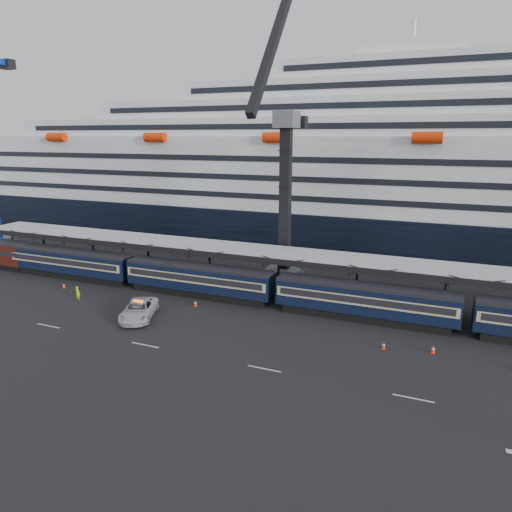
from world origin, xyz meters
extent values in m
plane|color=black|center=(0.00, 0.00, 0.00)|extent=(260.00, 260.00, 0.00)
cube|color=beige|center=(-38.00, -4.00, 0.01)|extent=(3.00, 0.15, 0.02)
cube|color=beige|center=(-26.00, -4.00, 0.01)|extent=(3.00, 0.15, 0.02)
cube|color=beige|center=(-14.00, -4.00, 0.01)|extent=(3.00, 0.15, 0.02)
cube|color=beige|center=(-2.00, -4.00, 0.01)|extent=(3.00, 0.15, 0.02)
cube|color=black|center=(-48.00, 10.00, 0.45)|extent=(17.48, 2.40, 0.90)
cube|color=black|center=(-48.00, 10.00, 2.25)|extent=(19.00, 2.80, 2.70)
cube|color=#C0B388|center=(-48.00, 10.00, 2.55)|extent=(18.62, 2.92, 1.05)
cube|color=black|center=(-48.00, 10.00, 2.60)|extent=(17.86, 2.98, 0.70)
cube|color=black|center=(-48.00, 10.00, 3.75)|extent=(19.00, 2.50, 0.35)
cube|color=black|center=(-28.00, 10.00, 0.45)|extent=(17.48, 2.40, 0.90)
cube|color=black|center=(-28.00, 10.00, 2.25)|extent=(19.00, 2.80, 2.70)
cube|color=#C0B388|center=(-28.00, 10.00, 2.55)|extent=(18.62, 2.92, 1.05)
cube|color=black|center=(-28.00, 10.00, 2.60)|extent=(17.86, 2.98, 0.70)
cube|color=black|center=(-28.00, 10.00, 3.75)|extent=(19.00, 2.50, 0.35)
cube|color=black|center=(-8.00, 10.00, 0.45)|extent=(17.48, 2.40, 0.90)
cube|color=black|center=(-8.00, 10.00, 2.25)|extent=(19.00, 2.80, 2.70)
cube|color=#C0B388|center=(-8.00, 10.00, 2.55)|extent=(18.62, 2.92, 1.05)
cube|color=black|center=(-8.00, 10.00, 2.60)|extent=(17.86, 2.98, 0.70)
cube|color=black|center=(-8.00, 10.00, 3.75)|extent=(19.00, 2.50, 0.35)
cube|color=#A1A5AA|center=(0.00, 14.00, 5.40)|extent=(130.00, 6.00, 0.25)
cube|color=black|center=(0.00, 11.00, 5.10)|extent=(130.00, 0.25, 0.70)
cube|color=black|center=(0.00, 17.00, 5.10)|extent=(130.00, 0.25, 0.70)
cube|color=black|center=(-60.00, 11.20, 2.70)|extent=(0.25, 0.25, 5.40)
cube|color=black|center=(-60.00, 16.80, 2.70)|extent=(0.25, 0.25, 5.40)
cube|color=black|center=(-50.00, 11.20, 2.70)|extent=(0.25, 0.25, 5.40)
cube|color=black|center=(-50.00, 16.80, 2.70)|extent=(0.25, 0.25, 5.40)
cube|color=black|center=(-40.00, 11.20, 2.70)|extent=(0.25, 0.25, 5.40)
cube|color=black|center=(-40.00, 16.80, 2.70)|extent=(0.25, 0.25, 5.40)
cube|color=black|center=(-30.00, 11.20, 2.70)|extent=(0.25, 0.25, 5.40)
cube|color=black|center=(-30.00, 16.80, 2.70)|extent=(0.25, 0.25, 5.40)
cube|color=black|center=(-20.00, 11.20, 2.70)|extent=(0.25, 0.25, 5.40)
cube|color=black|center=(-20.00, 16.80, 2.70)|extent=(0.25, 0.25, 5.40)
cube|color=black|center=(-10.00, 11.20, 2.70)|extent=(0.25, 0.25, 5.40)
cube|color=black|center=(-10.00, 16.80, 2.70)|extent=(0.25, 0.25, 5.40)
cube|color=black|center=(0.00, 11.20, 2.70)|extent=(0.25, 0.25, 5.40)
cube|color=black|center=(0.00, 16.80, 2.70)|extent=(0.25, 0.25, 5.40)
cube|color=black|center=(0.00, 46.00, 3.50)|extent=(200.00, 28.00, 7.00)
cube|color=silver|center=(0.00, 46.00, 13.00)|extent=(190.00, 26.88, 12.00)
cube|color=silver|center=(0.00, 46.00, 20.50)|extent=(160.00, 24.64, 3.00)
cube|color=black|center=(0.00, 33.63, 20.50)|extent=(153.60, 0.12, 0.90)
cube|color=silver|center=(0.00, 46.00, 23.50)|extent=(124.00, 21.84, 3.00)
cube|color=black|center=(0.00, 35.03, 23.50)|extent=(119.04, 0.12, 0.90)
cube|color=silver|center=(0.00, 46.00, 26.50)|extent=(90.00, 19.04, 3.00)
cube|color=black|center=(0.00, 36.43, 26.50)|extent=(86.40, 0.12, 0.90)
cube|color=silver|center=(0.00, 46.00, 29.50)|extent=(56.00, 16.24, 3.00)
cube|color=black|center=(0.00, 37.83, 29.50)|extent=(53.76, 0.12, 0.90)
cube|color=silver|center=(-8.00, 46.00, 32.00)|extent=(16.00, 12.00, 2.50)
cylinder|color=#F02F07|center=(-70.00, 31.96, 18.80)|extent=(4.00, 1.60, 1.60)
cylinder|color=#F02F07|center=(-48.00, 31.96, 18.80)|extent=(4.00, 1.60, 1.60)
cylinder|color=#F02F07|center=(-26.00, 31.96, 18.80)|extent=(4.00, 1.60, 1.60)
cylinder|color=#F02F07|center=(-4.00, 31.96, 18.80)|extent=(4.00, 1.60, 1.60)
cube|color=black|center=(-72.00, 24.72, 30.80)|extent=(2.20, 1.60, 1.60)
cube|color=#4E5156|center=(-20.00, 19.00, 1.00)|extent=(4.50, 4.50, 2.00)
cube|color=black|center=(-20.00, 19.00, 11.00)|extent=(1.30, 1.30, 18.00)
cube|color=#4E5156|center=(-20.00, 19.00, 21.00)|extent=(2.60, 3.20, 2.00)
cube|color=black|center=(-20.00, 13.21, 27.89)|extent=(0.90, 12.26, 14.37)
cube|color=black|center=(-20.00, 21.52, 21.00)|extent=(0.90, 5.04, 0.90)
cube|color=black|center=(-20.00, 24.04, 20.80)|extent=(2.20, 1.60, 1.60)
imported|color=#B0B2B7|center=(-30.56, 1.34, 0.93)|extent=(5.28, 7.33, 1.85)
imported|color=#B0E20B|center=(-40.78, 3.30, 0.83)|extent=(0.61, 0.40, 1.66)
cube|color=#F02F07|center=(-45.65, 6.01, 0.02)|extent=(0.35, 0.35, 0.04)
cone|color=#F02F07|center=(-45.65, 6.01, 0.36)|extent=(0.29, 0.29, 0.65)
cylinder|color=white|center=(-45.65, 6.01, 0.36)|extent=(0.25, 0.25, 0.11)
cube|color=#F02F07|center=(-26.62, 6.68, 0.02)|extent=(0.38, 0.38, 0.04)
cone|color=#F02F07|center=(-26.62, 6.68, 0.40)|extent=(0.32, 0.32, 0.72)
cylinder|color=white|center=(-26.62, 6.68, 0.40)|extent=(0.27, 0.27, 0.12)
cube|color=#F02F07|center=(-5.11, 3.62, 0.02)|extent=(0.36, 0.36, 0.04)
cone|color=#F02F07|center=(-5.11, 3.62, 0.38)|extent=(0.30, 0.30, 0.68)
cylinder|color=white|center=(-5.11, 3.62, 0.38)|extent=(0.26, 0.26, 0.11)
cube|color=#F02F07|center=(-0.85, 4.45, 0.02)|extent=(0.39, 0.39, 0.04)
cone|color=#F02F07|center=(-0.85, 4.45, 0.41)|extent=(0.33, 0.33, 0.74)
cylinder|color=white|center=(-0.85, 4.45, 0.41)|extent=(0.28, 0.28, 0.12)
camera|label=1|loc=(-1.59, -36.54, 19.09)|focal=32.00mm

